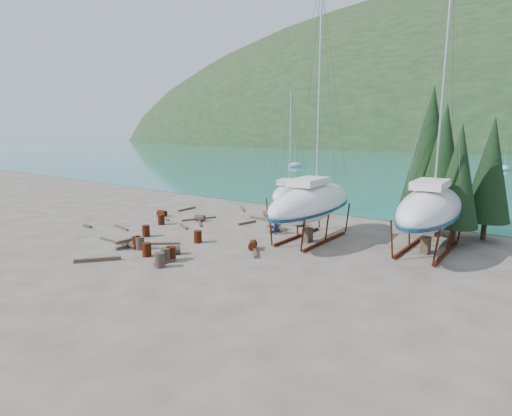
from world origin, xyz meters
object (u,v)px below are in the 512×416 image
Objects in this scene: large_sailboat_near at (312,202)px; small_sailboat_shore at (287,193)px; large_sailboat_far at (431,207)px; worker at (276,224)px.

large_sailboat_near is 10.57m from small_sailboat_shore.
large_sailboat_far is 15.75m from small_sailboat_shore.
small_sailboat_shore is at bearing 128.41° from large_sailboat_near.
worker is (-3.11, -0.14, -2.09)m from large_sailboat_near.
large_sailboat_near is 3.75m from worker.
small_sailboat_shore is (-7.12, 7.76, -0.92)m from large_sailboat_near.
worker is at bearing 178.49° from large_sailboat_near.
small_sailboat_shore is 8.94m from worker.
worker is at bearing -170.30° from large_sailboat_far.
large_sailboat_near is at bearing -66.36° from small_sailboat_shore.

